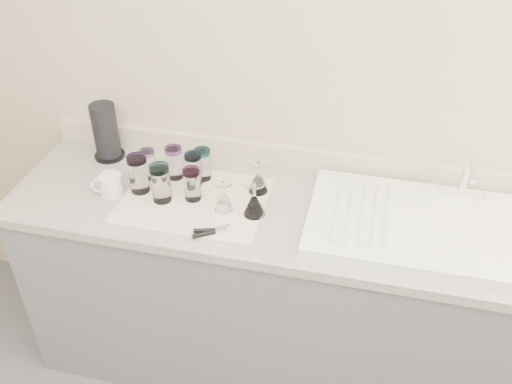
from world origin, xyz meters
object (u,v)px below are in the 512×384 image
(goblet_back_right, at_px, (258,181))
(tumbler_purple, at_px, (194,169))
(tumbler_teal, at_px, (148,164))
(tumbler_blue, at_px, (161,183))
(paper_towel_roll, at_px, (106,132))
(sink_unit, at_px, (423,225))
(tumbler_lavender, at_px, (192,184))
(goblet_front_right, at_px, (254,203))
(white_mug, at_px, (110,185))
(tumbler_magenta, at_px, (138,174))
(tumbler_extra, at_px, (203,164))
(can_opener, at_px, (211,231))
(tumbler_cyan, at_px, (174,162))
(goblet_front_left, at_px, (223,200))

(goblet_back_right, bearing_deg, tumbler_purple, -178.26)
(tumbler_teal, bearing_deg, tumbler_blue, -50.81)
(tumbler_blue, distance_m, paper_towel_roll, 0.42)
(tumbler_blue, bearing_deg, goblet_back_right, 22.51)
(tumbler_purple, distance_m, paper_towel_roll, 0.44)
(tumbler_teal, bearing_deg, goblet_back_right, 1.72)
(sink_unit, height_order, tumbler_lavender, sink_unit)
(tumbler_blue, distance_m, tumbler_lavender, 0.12)
(tumbler_purple, bearing_deg, tumbler_lavender, -74.57)
(goblet_front_right, height_order, white_mug, goblet_front_right)
(tumbler_magenta, relative_size, goblet_front_right, 1.06)
(goblet_back_right, bearing_deg, tumbler_blue, -157.49)
(tumbler_extra, distance_m, white_mug, 0.37)
(tumbler_magenta, xyz_separation_m, can_opener, (0.35, -0.19, -0.07))
(can_opener, height_order, paper_towel_roll, paper_towel_roll)
(sink_unit, xyz_separation_m, goblet_back_right, (-0.63, 0.08, 0.04))
(tumbler_lavender, xyz_separation_m, goblet_front_right, (0.25, -0.04, -0.02))
(white_mug, distance_m, paper_towel_roll, 0.29)
(tumbler_teal, bearing_deg, tumbler_extra, 12.37)
(tumbler_extra, height_order, paper_towel_roll, paper_towel_roll)
(tumbler_extra, bearing_deg, tumbler_magenta, -147.03)
(tumbler_cyan, bearing_deg, paper_towel_roll, 164.68)
(tumbler_blue, relative_size, can_opener, 1.16)
(paper_towel_roll, bearing_deg, tumbler_blue, -36.44)
(sink_unit, xyz_separation_m, tumbler_purple, (-0.89, 0.07, 0.06))
(goblet_front_left, bearing_deg, can_opener, -91.39)
(tumbler_blue, distance_m, white_mug, 0.21)
(white_mug, bearing_deg, tumbler_lavender, 7.02)
(goblet_front_left, xyz_separation_m, can_opener, (-0.00, -0.15, -0.03))
(tumbler_teal, xyz_separation_m, tumbler_purple, (0.19, 0.01, 0.00))
(tumbler_purple, bearing_deg, white_mug, -154.70)
(tumbler_teal, height_order, tumbler_lavender, tumbler_lavender)
(tumbler_extra, height_order, can_opener, tumbler_extra)
(tumbler_cyan, xyz_separation_m, goblet_front_right, (0.37, -0.16, -0.02))
(tumbler_cyan, relative_size, paper_towel_roll, 0.56)
(goblet_front_left, bearing_deg, paper_towel_roll, 156.81)
(sink_unit, distance_m, tumbler_lavender, 0.86)
(tumbler_purple, distance_m, can_opener, 0.33)
(tumbler_extra, bearing_deg, tumbler_purple, -120.23)
(goblet_front_left, bearing_deg, tumbler_extra, 127.75)
(goblet_front_right, bearing_deg, tumbler_teal, 164.23)
(tumbler_teal, relative_size, paper_towel_roll, 0.51)
(tumbler_extra, bearing_deg, tumbler_cyan, -170.79)
(white_mug, bearing_deg, tumbler_extra, 29.54)
(tumbler_purple, relative_size, goblet_front_right, 0.92)
(tumbler_magenta, xyz_separation_m, goblet_front_left, (0.35, -0.04, -0.04))
(tumbler_magenta, relative_size, paper_towel_roll, 0.63)
(tumbler_magenta, bearing_deg, goblet_back_right, 13.20)
(white_mug, bearing_deg, tumbler_purple, 25.30)
(sink_unit, bearing_deg, can_opener, -163.97)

